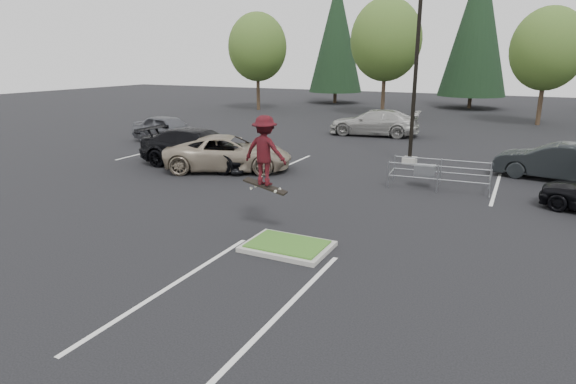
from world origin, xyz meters
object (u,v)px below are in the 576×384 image
at_px(skateboarder, 265,151).
at_px(car_l_grey, 168,129).
at_px(car_l_black, 200,148).
at_px(car_l_tan, 226,153).
at_px(decid_a, 258,49).
at_px(car_far_silver, 375,123).
at_px(decid_c, 547,52).
at_px(conif_b, 477,25).
at_px(light_pole, 416,64).
at_px(cart_corral, 428,171).
at_px(decid_b, 386,42).
at_px(car_r_charc, 555,162).
at_px(conif_a, 337,35).

xyz_separation_m(skateboarder, car_l_grey, (-12.30, 10.50, -1.53)).
bearing_deg(car_l_black, car_l_grey, 50.69).
relative_size(skateboarder, car_l_tan, 0.39).
distance_m(decid_a, car_far_silver, 18.54).
xyz_separation_m(decid_c, car_l_grey, (-19.49, -18.33, -4.45)).
bearing_deg(conif_b, light_pole, -88.99).
xyz_separation_m(decid_a, car_far_silver, (14.54, -10.47, -4.76)).
height_order(cart_corral, car_far_silver, car_far_silver).
distance_m(decid_b, car_far_silver, 12.41).
relative_size(conif_b, car_r_charc, 3.16).
height_order(skateboarder, car_r_charc, skateboarder).
bearing_deg(cart_corral, car_far_silver, 111.34).
distance_m(conif_a, conif_b, 14.03).
xyz_separation_m(car_l_tan, car_l_black, (-1.50, 0.13, 0.09)).
bearing_deg(decid_c, skateboarder, -104.00).
height_order(decid_a, conif_b, conif_b).
xyz_separation_m(conif_a, car_l_grey, (0.50, -28.50, -6.29)).
height_order(conif_a, car_l_black, conif_a).
distance_m(skateboarder, car_l_grey, 16.24).
height_order(decid_b, car_l_grey, decid_b).
relative_size(decid_b, car_l_black, 1.63).
bearing_deg(car_l_black, conif_a, 9.49).
height_order(skateboarder, car_l_grey, skateboarder).
xyz_separation_m(conif_a, car_r_charc, (20.50, -28.50, -6.34)).
distance_m(decid_a, car_l_black, 25.43).
bearing_deg(car_r_charc, decid_c, -169.33).
bearing_deg(cart_corral, decid_a, 128.06).
bearing_deg(conif_b, cart_corral, -86.33).
xyz_separation_m(cart_corral, car_l_tan, (-8.58, -0.97, 0.12)).
bearing_deg(skateboarder, decid_b, -80.73).
bearing_deg(car_l_grey, conif_a, 6.84).
bearing_deg(car_l_tan, car_r_charc, -95.83).
bearing_deg(decid_a, car_far_silver, -35.77).
bearing_deg(cart_corral, decid_b, 105.47).
bearing_deg(decid_b, cart_corral, -70.27).
xyz_separation_m(car_l_grey, car_far_silver, (10.03, 8.06, 0.02)).
bearing_deg(decid_b, conif_b, 58.91).
distance_m(car_l_grey, car_r_charc, 20.00).
xyz_separation_m(conif_b, car_l_tan, (-6.50, -33.50, -7.08)).
bearing_deg(light_pole, car_l_black, -150.21).
height_order(decid_c, conif_b, conif_b).
relative_size(decid_b, car_r_charc, 2.10).
bearing_deg(conif_a, car_l_tan, -77.20).
bearing_deg(light_pole, car_far_silver, 117.71).
distance_m(light_pole, decid_a, 25.86).
bearing_deg(decid_b, skateboarder, -80.75).
bearing_deg(light_pole, conif_a, 117.38).
xyz_separation_m(conif_a, car_l_black, (6.00, -32.87, -6.24)).
relative_size(decid_a, car_l_grey, 1.89).
xyz_separation_m(decid_c, cart_corral, (-3.91, -21.86, -4.60)).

